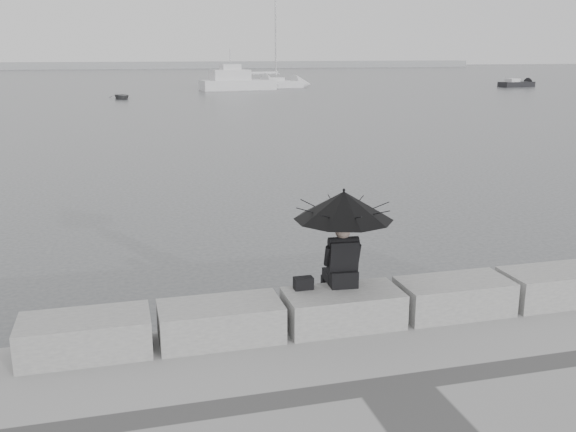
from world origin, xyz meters
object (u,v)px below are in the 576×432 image
object	(u,v)px
small_motorboat	(516,84)
dinghy	(122,96)
motor_cruiser	(238,82)
seated_person	(344,214)
sailboat_right	(272,83)

from	to	relation	value
small_motorboat	dinghy	distance (m)	46.96
motor_cruiser	dinghy	world-z (taller)	motor_cruiser
seated_person	small_motorboat	world-z (taller)	seated_person
seated_person	small_motorboat	bearing A→B (deg)	59.17
small_motorboat	sailboat_right	bearing A→B (deg)	159.23
seated_person	small_motorboat	distance (m)	75.00
motor_cruiser	dinghy	xyz separation A→B (m)	(-12.63, -10.68, -0.66)
seated_person	small_motorboat	xyz separation A→B (m)	(43.89, 60.79, -1.72)
sailboat_right	dinghy	xyz separation A→B (m)	(-17.30, -13.70, -0.30)
seated_person	sailboat_right	bearing A→B (deg)	82.23
sailboat_right	seated_person	bearing A→B (deg)	-112.43
motor_cruiser	small_motorboat	size ratio (longest dim) A/B	1.79
sailboat_right	small_motorboat	xyz separation A→B (m)	(28.91, -5.32, -0.22)
seated_person	dinghy	world-z (taller)	seated_person
motor_cruiser	sailboat_right	bearing A→B (deg)	25.78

